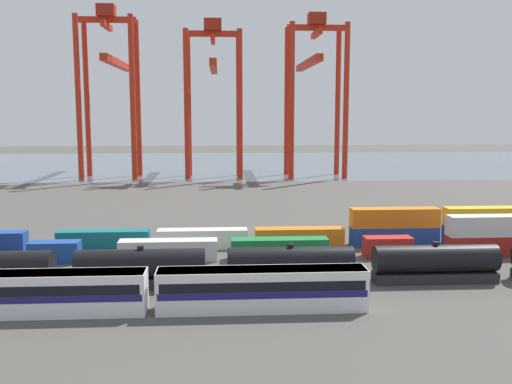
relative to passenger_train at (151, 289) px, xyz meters
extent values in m
plane|color=#4C4944|center=(3.45, 59.03, -2.14)|extent=(420.00, 420.00, 0.00)
cube|color=slate|center=(3.45, 154.47, -2.14)|extent=(400.00, 110.00, 0.01)
cube|color=silver|center=(-10.16, 0.00, -0.19)|extent=(19.43, 3.10, 3.90)
cube|color=navy|center=(-10.16, 0.00, -0.29)|extent=(19.04, 3.14, 0.64)
cube|color=black|center=(-10.16, 0.00, 0.49)|extent=(18.65, 3.13, 0.90)
cube|color=slate|center=(-10.16, 0.00, 1.58)|extent=(19.23, 2.85, 0.36)
cube|color=silver|center=(10.16, 0.00, -0.19)|extent=(19.43, 3.10, 3.90)
cube|color=navy|center=(10.16, 0.00, -0.29)|extent=(19.04, 3.14, 0.64)
cube|color=black|center=(10.16, 0.00, 0.49)|extent=(18.65, 3.13, 0.90)
cube|color=slate|center=(10.16, 0.00, 1.58)|extent=(19.23, 2.85, 0.36)
cube|color=#232326|center=(-2.00, 7.67, -1.59)|extent=(13.38, 2.50, 1.10)
cylinder|color=black|center=(-2.00, 7.67, 0.44)|extent=(13.38, 2.97, 2.97)
cylinder|color=black|center=(-2.00, 7.67, 2.10)|extent=(0.70, 0.70, 0.36)
cube|color=#232326|center=(13.75, 7.67, -1.59)|extent=(13.38, 2.50, 1.10)
cylinder|color=black|center=(13.75, 7.67, 0.44)|extent=(13.38, 2.97, 2.97)
cylinder|color=black|center=(13.75, 7.67, 2.10)|extent=(0.70, 0.70, 0.36)
cube|color=#232326|center=(29.49, 7.67, -1.59)|extent=(13.38, 2.50, 1.10)
cylinder|color=black|center=(29.49, 7.67, 0.44)|extent=(13.38, 2.97, 2.97)
cylinder|color=black|center=(29.49, 7.67, 2.10)|extent=(0.70, 0.70, 0.36)
cube|color=#1C4299|center=(-13.93, 18.50, -0.84)|extent=(6.04, 2.44, 2.60)
cube|color=silver|center=(-0.13, 18.50, -0.84)|extent=(12.10, 2.44, 2.60)
cube|color=#197538|center=(13.68, 18.50, -0.84)|extent=(12.10, 2.44, 2.60)
cube|color=#AD211C|center=(27.49, 18.50, -0.84)|extent=(6.04, 2.44, 2.60)
cube|color=#AD211C|center=(41.29, 18.50, -0.84)|extent=(12.10, 2.44, 2.60)
cube|color=silver|center=(41.29, 18.50, 1.76)|extent=(12.10, 2.44, 2.60)
cube|color=#1C4299|center=(-22.46, 24.80, -0.84)|extent=(6.04, 2.44, 2.60)
cube|color=#146066|center=(-9.28, 24.80, -0.84)|extent=(12.10, 2.44, 2.60)
cube|color=silver|center=(3.89, 24.80, -0.84)|extent=(12.10, 2.44, 2.60)
cube|color=orange|center=(17.06, 24.80, -0.84)|extent=(12.10, 2.44, 2.60)
cube|color=#1C4299|center=(30.23, 24.80, -0.84)|extent=(12.10, 2.44, 2.60)
cube|color=orange|center=(30.23, 24.80, 1.76)|extent=(12.10, 2.44, 2.60)
cube|color=#1C4299|center=(43.41, 24.80, -0.84)|extent=(12.10, 2.44, 2.60)
cube|color=gold|center=(43.41, 24.80, 1.76)|extent=(12.10, 2.44, 2.60)
cylinder|color=red|center=(-31.49, 106.43, 19.89)|extent=(1.50, 1.50, 44.07)
cylinder|color=red|center=(-17.09, 106.43, 19.89)|extent=(1.50, 1.50, 44.07)
cylinder|color=red|center=(-31.49, 116.41, 19.89)|extent=(1.50, 1.50, 44.07)
cylinder|color=red|center=(-17.09, 116.41, 19.89)|extent=(1.50, 1.50, 44.07)
cube|color=red|center=(-24.29, 111.42, 41.13)|extent=(16.00, 1.20, 1.60)
cube|color=red|center=(-24.29, 111.42, 39.53)|extent=(1.20, 11.58, 1.60)
cube|color=red|center=(-24.29, 126.06, 30.72)|extent=(2.00, 41.85, 2.00)
cube|color=maroon|center=(-24.29, 111.42, 43.53)|extent=(4.80, 4.00, 3.20)
cylinder|color=red|center=(-2.64, 106.82, 18.15)|extent=(1.50, 1.50, 40.59)
cylinder|color=red|center=(11.83, 106.82, 18.15)|extent=(1.50, 1.50, 40.59)
cylinder|color=red|center=(-2.64, 116.01, 18.15)|extent=(1.50, 1.50, 40.59)
cylinder|color=red|center=(11.83, 116.01, 18.15)|extent=(1.50, 1.50, 40.59)
cube|color=red|center=(4.60, 111.42, 37.64)|extent=(16.08, 1.20, 1.60)
cube|color=red|center=(4.60, 111.42, 36.04)|extent=(1.20, 10.79, 1.60)
cube|color=red|center=(4.60, 124.13, 29.69)|extent=(2.00, 36.31, 2.00)
cube|color=maroon|center=(4.60, 111.42, 40.04)|extent=(4.80, 4.00, 3.20)
cylinder|color=red|center=(25.96, 105.77, 19.09)|extent=(1.50, 1.50, 42.47)
cylinder|color=red|center=(41.00, 105.77, 19.09)|extent=(1.50, 1.50, 42.47)
cylinder|color=red|center=(25.96, 117.06, 19.09)|extent=(1.50, 1.50, 42.47)
cylinder|color=red|center=(41.00, 117.06, 19.09)|extent=(1.50, 1.50, 42.47)
cube|color=red|center=(33.48, 111.42, 39.52)|extent=(16.65, 1.20, 1.60)
cube|color=red|center=(33.48, 111.42, 37.92)|extent=(1.20, 12.88, 1.60)
cube|color=red|center=(33.48, 125.95, 30.95)|extent=(2.00, 41.52, 2.00)
cube|color=maroon|center=(33.48, 111.42, 41.92)|extent=(4.80, 4.00, 3.20)
camera|label=1|loc=(6.42, -50.96, 16.02)|focal=40.06mm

